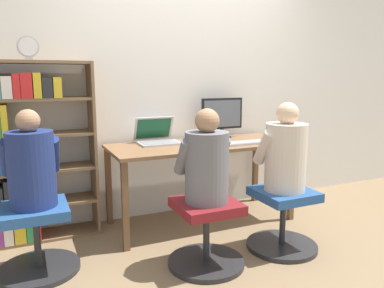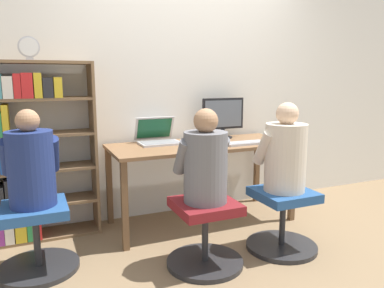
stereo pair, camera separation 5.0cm
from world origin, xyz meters
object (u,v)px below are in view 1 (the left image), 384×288
desk_clock (28,47)px  laptop (158,138)px  desktop_monitor (222,117)px  person_at_monitor (285,153)px  keyboard (245,143)px  office_chair_left (283,219)px  person_at_laptop (206,162)px  office_chair_right (206,233)px  office_chair_side (37,238)px  person_near_shelf (31,165)px  bookshelf (23,153)px

desk_clock → laptop: bearing=1.8°
desktop_monitor → person_at_monitor: person_at_monitor is taller
keyboard → office_chair_left: bearing=-90.3°
person_at_laptop → laptop: bearing=92.0°
laptop → person_at_monitor: 1.20m
desktop_monitor → office_chair_right: size_ratio=0.80×
desktop_monitor → office_chair_right: bearing=-123.8°
office_chair_left → office_chair_side: size_ratio=1.00×
office_chair_right → desktop_monitor: bearing=56.2°
keyboard → person_near_shelf: (-1.83, -0.18, 0.01)m
office_chair_right → desk_clock: (-1.09, 0.93, 1.35)m
desk_clock → office_chair_side: bearing=-95.1°
person_at_laptop → office_chair_side: person_at_laptop is taller
person_at_laptop → person_at_monitor: bearing=-0.5°
person_at_laptop → desk_clock: desk_clock is taller
office_chair_right → person_near_shelf: (-1.14, 0.41, 0.53)m
desktop_monitor → person_near_shelf: size_ratio=0.68×
laptop → keyboard: (0.73, -0.38, -0.04)m
office_chair_left → person_at_laptop: 0.87m
desk_clock → office_chair_side: desk_clock is taller
person_at_monitor → person_near_shelf: 1.87m
office_chair_right → desk_clock: desk_clock is taller
desktop_monitor → person_near_shelf: (-1.81, -0.59, -0.19)m
keyboard → desk_clock: size_ratio=2.18×
office_chair_left → person_at_laptop: (-0.69, 0.01, 0.53)m
office_chair_left → person_at_monitor: (-0.00, 0.01, 0.54)m
laptop → bookshelf: 1.16m
person_at_monitor → desk_clock: desk_clock is taller
keyboard → person_near_shelf: bearing=-174.5°
person_at_monitor → desk_clock: bearing=152.4°
person_near_shelf → laptop: bearing=26.5°
desk_clock → office_chair_side: size_ratio=0.32×
office_chair_left → office_chair_side: same height
person_at_monitor → bookshelf: 2.13m
person_at_laptop → office_chair_side: size_ratio=1.18×
person_at_monitor → person_at_laptop: bearing=179.5°
desk_clock → person_at_monitor: bearing=-27.6°
desktop_monitor → person_at_monitor: size_ratio=0.66×
desktop_monitor → laptop: 0.73m
desktop_monitor → bookshelf: (-1.86, -0.00, -0.21)m
bookshelf → person_near_shelf: size_ratio=2.23×
office_chair_right → office_chair_side: size_ratio=1.00×
person_at_laptop → office_chair_side: 1.32m
person_at_monitor → person_at_laptop: (-0.69, 0.01, -0.01)m
office_chair_right → person_at_laptop: size_ratio=0.85×
desktop_monitor → keyboard: size_ratio=1.14×
keyboard → office_chair_left: keyboard is taller
office_chair_left → desk_clock: bearing=152.3°
person_at_monitor → person_at_laptop: size_ratio=1.04×
desktop_monitor → person_at_monitor: 1.02m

